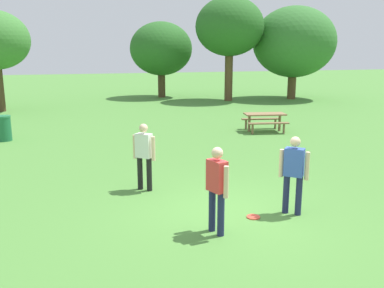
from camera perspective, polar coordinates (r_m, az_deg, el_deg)
ground_plane at (r=8.65m, az=5.26°, el=-9.76°), size 120.00×120.00×0.00m
person_thrower at (r=9.89m, az=-6.68°, el=-1.17°), size 0.47×0.45×1.64m
person_catcher at (r=8.61m, az=13.96°, el=-3.55°), size 0.47×0.45×1.64m
person_bystander at (r=7.48m, az=3.47°, el=-5.66°), size 0.32×0.59×1.64m
frisbee at (r=8.56m, az=8.53°, el=-10.00°), size 0.27×0.27×0.03m
picnic_table_near at (r=17.67m, az=10.07°, el=3.55°), size 1.95×1.74×0.77m
trash_can_beside_table at (r=17.08m, az=-24.75°, el=2.00°), size 0.59×0.59×0.96m
tree_far_right at (r=30.92m, az=-4.32°, el=13.04°), size 4.55×4.55×5.49m
tree_slender_mid at (r=28.76m, az=5.25°, el=15.88°), size 4.61×4.61×6.95m
tree_back_left at (r=30.60m, az=14.00°, el=13.57°), size 5.79×5.79×6.47m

